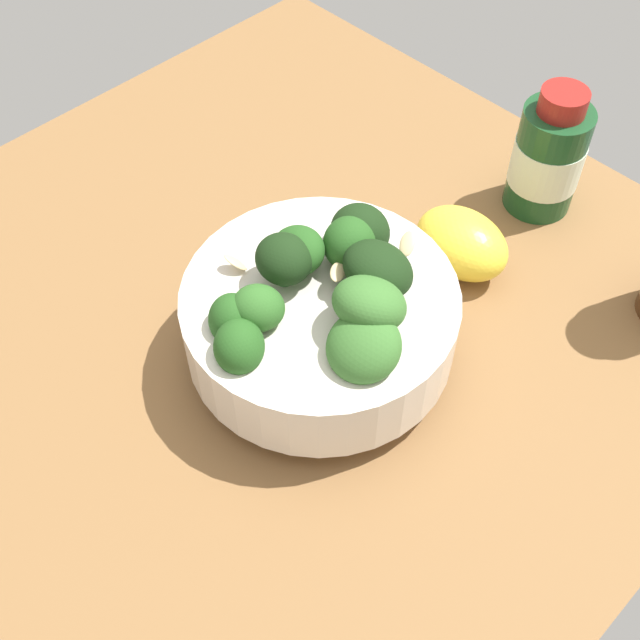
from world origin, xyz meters
TOP-DOWN VIEW (x-y plane):
  - ground_plane at (0.00, 0.00)cm, footprint 61.50×61.50cm
  - bowl_of_broccoli at (5.71, -1.27)cm, footprint 18.52×18.52cm
  - lemon_wedge at (6.88, 12.46)cm, footprint 7.82×5.80cm
  - bottle_tall at (6.88, 22.64)cm, footprint 5.63×5.63cm

SIDE VIEW (x-z plane):
  - ground_plane at x=0.00cm, z-range -4.98..0.00cm
  - lemon_wedge at x=6.88cm, z-range 0.00..4.88cm
  - bottle_tall at x=6.88cm, z-range -0.66..10.29cm
  - bowl_of_broccoli at x=5.71cm, z-range -0.95..10.75cm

